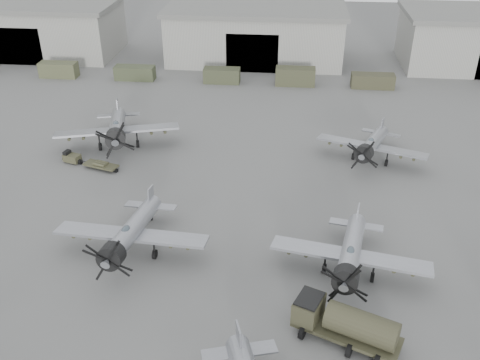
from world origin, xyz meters
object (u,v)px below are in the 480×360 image
object	(u,v)px
aircraft_mid_2	(350,255)
aircraft_far_1	(371,145)
tug_trailer	(83,161)
fuel_tanker	(346,322)
aircraft_mid_1	(129,234)
aircraft_far_0	(117,129)

from	to	relation	value
aircraft_mid_2	aircraft_far_1	bearing A→B (deg)	89.80
aircraft_mid_2	tug_trailer	distance (m)	31.43
fuel_tanker	aircraft_far_1	bearing A→B (deg)	102.94
aircraft_mid_1	aircraft_far_1	distance (m)	28.16
aircraft_mid_2	fuel_tanker	size ratio (longest dim) A/B	1.65
aircraft_far_0	tug_trailer	xyz separation A→B (m)	(-2.75, -4.11, -2.04)
aircraft_mid_2	aircraft_far_0	size ratio (longest dim) A/B	0.89
aircraft_mid_2	aircraft_far_1	xyz separation A→B (m)	(3.75, 19.42, -0.08)
aircraft_far_1	tug_trailer	size ratio (longest dim) A/B	1.80
aircraft_far_0	fuel_tanker	size ratio (longest dim) A/B	1.84
aircraft_mid_1	aircraft_far_0	world-z (taller)	aircraft_far_0
aircraft_far_1	fuel_tanker	xyz separation A→B (m)	(-4.48, -25.91, -0.57)
tug_trailer	aircraft_mid_2	bearing A→B (deg)	-13.25
aircraft_mid_1	aircraft_far_1	xyz separation A→B (m)	(21.22, 18.51, -0.13)
aircraft_far_0	tug_trailer	world-z (taller)	aircraft_far_0
fuel_tanker	tug_trailer	size ratio (longest dim) A/B	1.15
aircraft_mid_1	aircraft_far_0	size ratio (longest dim) A/B	0.91
aircraft_mid_1	aircraft_far_1	bearing A→B (deg)	44.69
aircraft_mid_2	tug_trailer	world-z (taller)	aircraft_mid_2
aircraft_far_1	tug_trailer	world-z (taller)	aircraft_far_1
tug_trailer	fuel_tanker	bearing A→B (deg)	-23.20
fuel_tanker	aircraft_far_0	bearing A→B (deg)	154.41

